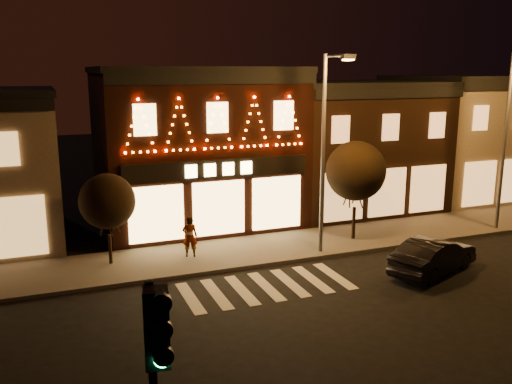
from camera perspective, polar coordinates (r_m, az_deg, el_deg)
ground at (r=17.96m, az=6.08°, el=-14.34°), size 120.00×120.00×0.00m
sidewalk_far at (r=25.42m, az=1.81°, el=-5.85°), size 44.00×4.00×0.15m
building_pulp at (r=29.39m, az=-6.35°, el=4.79°), size 10.20×8.34×8.30m
building_right_a at (r=33.18m, az=9.76°, el=4.88°), size 9.20×8.28×7.50m
building_right_b at (r=38.55m, az=21.38°, el=5.48°), size 9.20×8.28×7.80m
traffic_signal_near at (r=8.41m, az=-10.31°, el=-19.02°), size 0.41×0.53×5.08m
streetlamp_mid at (r=23.55m, az=7.37°, el=5.46°), size 0.55×1.98×8.65m
streetlamp_right at (r=29.83m, az=25.06°, el=6.04°), size 0.57×2.02×8.80m
tree_left at (r=23.27m, az=-15.29°, el=-0.95°), size 2.30×2.30×3.85m
tree_right at (r=26.18m, az=10.40°, el=2.18°), size 2.84×2.84×4.75m
dark_sedan at (r=23.48m, az=18.09°, el=-6.36°), size 4.74×3.12×1.48m
pedestrian at (r=23.94m, az=-6.94°, el=-4.64°), size 0.76×0.61×1.82m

